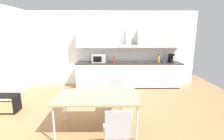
{
  "coord_description": "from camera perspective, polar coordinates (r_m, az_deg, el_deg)",
  "views": [
    {
      "loc": [
        0.19,
        -3.75,
        1.97
      ],
      "look_at": [
        0.22,
        0.65,
        1.0
      ],
      "focal_mm": 28.0,
      "sensor_mm": 36.0,
      "label": 1
    }
  ],
  "objects": [
    {
      "name": "backsplash_tile",
      "position": [
        6.51,
        5.23,
        5.1
      ],
      "size": [
        3.68,
        0.02,
        0.48
      ],
      "primitive_type": "cube",
      "color": "silver",
      "rests_on": "kitchen_counter"
    },
    {
      "name": "wall_back",
      "position": [
        6.51,
        -2.14,
        6.95
      ],
      "size": [
        6.58,
        0.1,
        2.69
      ],
      "primitive_type": "cube",
      "color": "white",
      "rests_on": "ground_plane"
    },
    {
      "name": "bottle_yellow",
      "position": [
        6.46,
        15.0,
        3.61
      ],
      "size": [
        0.07,
        0.07,
        0.29
      ],
      "color": "yellow",
      "rests_on": "kitchen_counter"
    },
    {
      "name": "dining_table",
      "position": [
        3.49,
        -5.0,
        -8.99
      ],
      "size": [
        1.61,
        0.92,
        0.74
      ],
      "color": "tan",
      "rests_on": "ground_plane"
    },
    {
      "name": "bottle_red",
      "position": [
        6.17,
        0.67,
        3.35
      ],
      "size": [
        0.06,
        0.06,
        0.22
      ],
      "color": "red",
      "rests_on": "kitchen_counter"
    },
    {
      "name": "chair_near_right",
      "position": [
        2.8,
        1.65,
        -18.57
      ],
      "size": [
        0.44,
        0.44,
        0.87
      ],
      "color": "#B2B2B7",
      "rests_on": "ground_plane"
    },
    {
      "name": "chair_far_right",
      "position": [
        4.33,
        0.77,
        -6.98
      ],
      "size": [
        0.42,
        0.42,
        0.87
      ],
      "color": "#B2B2B7",
      "rests_on": "ground_plane"
    },
    {
      "name": "bottle_blue",
      "position": [
        6.44,
        16.57,
        3.11
      ],
      "size": [
        0.08,
        0.08,
        0.19
      ],
      "color": "blue",
      "rests_on": "kitchen_counter"
    },
    {
      "name": "microwave",
      "position": [
        6.2,
        -4.3,
        3.81
      ],
      "size": [
        0.48,
        0.35,
        0.28
      ],
      "color": "#ADADB2",
      "rests_on": "kitchen_counter"
    },
    {
      "name": "ground_plane",
      "position": [
        4.25,
        -3.05,
        -15.38
      ],
      "size": [
        8.23,
        8.04,
        0.02
      ],
      "primitive_type": "cube",
      "color": "#9E754C"
    },
    {
      "name": "kitchen_counter",
      "position": [
        6.33,
        5.38,
        -1.45
      ],
      "size": [
        3.7,
        0.66,
        0.9
      ],
      "color": "#333333",
      "rests_on": "ground_plane"
    },
    {
      "name": "upper_wall_cabinets",
      "position": [
        6.3,
        5.47,
        10.0
      ],
      "size": [
        3.68,
        0.4,
        0.61
      ],
      "color": "silver"
    },
    {
      "name": "pendant_lamp",
      "position": [
        3.25,
        -5.41,
        11.24
      ],
      "size": [
        0.32,
        0.32,
        0.22
      ],
      "primitive_type": "cone",
      "color": "silver"
    },
    {
      "name": "coffee_maker",
      "position": [
        6.57,
        18.68,
        3.76
      ],
      "size": [
        0.18,
        0.19,
        0.3
      ],
      "color": "black",
      "rests_on": "kitchen_counter"
    },
    {
      "name": "guitar_amp",
      "position": [
        5.14,
        -30.99,
        -9.32
      ],
      "size": [
        0.52,
        0.37,
        0.44
      ],
      "color": "black",
      "rests_on": "ground_plane"
    }
  ]
}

